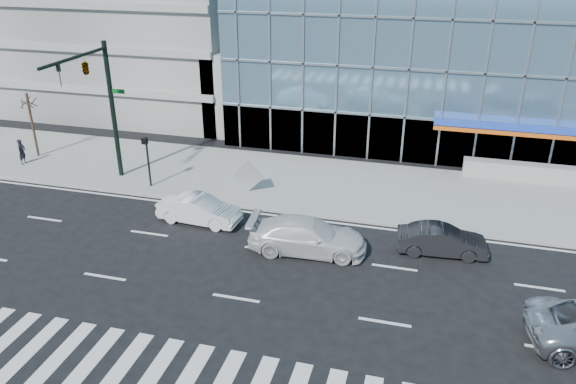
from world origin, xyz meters
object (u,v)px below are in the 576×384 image
tilted_panel (248,176)px  white_suv (308,236)px  street_tree_near (28,102)px  dark_sedan (442,241)px  pedestrian (22,152)px  ped_signal_post (147,154)px  traffic_signal (94,82)px  white_sedan (199,210)px

tilted_panel → white_suv: bearing=-45.1°
street_tree_near → dark_sedan: size_ratio=1.03×
street_tree_near → pedestrian: 3.17m
tilted_panel → ped_signal_post: bearing=-167.9°
ped_signal_post → street_tree_near: size_ratio=0.71×
traffic_signal → white_sedan: (6.93, -2.77, -5.46)m
dark_sedan → tilted_panel: tilted_panel is taller
white_suv → traffic_signal: bearing=67.4°
street_tree_near → white_sedan: (13.93, -5.70, -3.08)m
ped_signal_post → dark_sedan: (16.43, -3.14, -1.47)m
street_tree_near → dark_sedan: street_tree_near is taller
traffic_signal → white_suv: 14.61m
street_tree_near → tilted_panel: bearing=-6.4°
traffic_signal → street_tree_near: traffic_signal is taller
pedestrian → tilted_panel: tilted_panel is taller
ped_signal_post → street_tree_near: (-9.50, 2.56, 1.64)m
white_suv → dark_sedan: (6.00, 1.39, -0.12)m
pedestrian → tilted_panel: (15.21, -0.28, 0.11)m
white_sedan → dark_sedan: bearing=-86.0°
ped_signal_post → street_tree_near: street_tree_near is taller
white_sedan → ped_signal_post: bearing=58.6°
traffic_signal → tilted_panel: traffic_signal is taller
ped_signal_post → white_suv: size_ratio=0.55×
street_tree_near → white_sedan: street_tree_near is taller
traffic_signal → white_sedan: traffic_signal is taller
ped_signal_post → tilted_panel: ped_signal_post is taller
ped_signal_post → white_suv: 11.45m
traffic_signal → ped_signal_post: bearing=8.5°
street_tree_near → pedestrian: street_tree_near is taller
street_tree_near → dark_sedan: (25.93, -5.70, -3.11)m
street_tree_near → white_suv: 21.36m
ped_signal_post → pedestrian: 9.61m
white_sedan → pedestrian: bearing=76.9°
white_sedan → dark_sedan: (12.00, 0.00, -0.03)m
street_tree_near → white_sedan: bearing=-22.3°
white_suv → dark_sedan: 6.16m
ped_signal_post → dark_sedan: 16.79m
street_tree_near → tilted_panel: 15.57m
street_tree_near → tilted_panel: size_ratio=3.25×
ped_signal_post → street_tree_near: 9.97m
traffic_signal → white_sedan: bearing=-21.8°
street_tree_near → pedestrian: bearing=-89.0°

